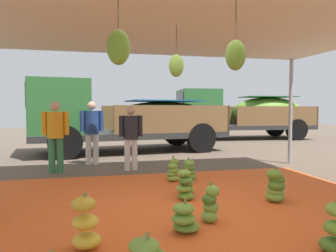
{
  "coord_description": "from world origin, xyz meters",
  "views": [
    {
      "loc": [
        -1.44,
        -4.51,
        1.49
      ],
      "look_at": [
        -0.04,
        1.46,
        1.16
      ],
      "focal_mm": 34.86,
      "sensor_mm": 36.0,
      "label": 1
    }
  ],
  "objects_px": {
    "banana_bunch_2": "(335,230)",
    "banana_bunch_4": "(173,171)",
    "banana_bunch_5": "(85,225)",
    "cargo_truck_far": "(242,113)",
    "banana_bunch_12": "(185,186)",
    "worker_1": "(131,133)",
    "banana_bunch_7": "(189,171)",
    "cargo_truck_main": "(122,117)",
    "banana_bunch_11": "(185,219)",
    "worker_2": "(92,128)",
    "banana_bunch_0": "(210,205)",
    "banana_bunch_1": "(187,183)",
    "banana_bunch_6": "(276,186)",
    "worker_0": "(55,131)"
  },
  "relations": [
    {
      "from": "banana_bunch_0",
      "to": "worker_2",
      "type": "relative_size",
      "value": 0.31
    },
    {
      "from": "banana_bunch_4",
      "to": "banana_bunch_11",
      "type": "bearing_deg",
      "value": -101.28
    },
    {
      "from": "worker_0",
      "to": "cargo_truck_far",
      "type": "bearing_deg",
      "value": 40.81
    },
    {
      "from": "banana_bunch_5",
      "to": "cargo_truck_far",
      "type": "xyz_separation_m",
      "value": [
        7.32,
        11.37,
        1.01
      ]
    },
    {
      "from": "banana_bunch_0",
      "to": "banana_bunch_1",
      "type": "height_order",
      "value": "banana_bunch_0"
    },
    {
      "from": "banana_bunch_12",
      "to": "worker_1",
      "type": "bearing_deg",
      "value": 101.0
    },
    {
      "from": "banana_bunch_1",
      "to": "banana_bunch_12",
      "type": "bearing_deg",
      "value": -111.35
    },
    {
      "from": "banana_bunch_2",
      "to": "cargo_truck_main",
      "type": "distance_m",
      "value": 8.66
    },
    {
      "from": "banana_bunch_1",
      "to": "cargo_truck_main",
      "type": "distance_m",
      "value": 6.05
    },
    {
      "from": "cargo_truck_main",
      "to": "banana_bunch_2",
      "type": "bearing_deg",
      "value": -80.56
    },
    {
      "from": "banana_bunch_2",
      "to": "banana_bunch_0",
      "type": "bearing_deg",
      "value": 129.19
    },
    {
      "from": "banana_bunch_0",
      "to": "banana_bunch_6",
      "type": "height_order",
      "value": "banana_bunch_6"
    },
    {
      "from": "banana_bunch_4",
      "to": "worker_2",
      "type": "relative_size",
      "value": 0.31
    },
    {
      "from": "banana_bunch_7",
      "to": "cargo_truck_main",
      "type": "relative_size",
      "value": 0.07
    },
    {
      "from": "cargo_truck_main",
      "to": "banana_bunch_1",
      "type": "bearing_deg",
      "value": -84.54
    },
    {
      "from": "banana_bunch_7",
      "to": "banana_bunch_11",
      "type": "distance_m",
      "value": 2.85
    },
    {
      "from": "banana_bunch_4",
      "to": "cargo_truck_far",
      "type": "xyz_separation_m",
      "value": [
        5.64,
        8.5,
        1.05
      ]
    },
    {
      "from": "banana_bunch_1",
      "to": "cargo_truck_main",
      "type": "bearing_deg",
      "value": 95.46
    },
    {
      "from": "worker_0",
      "to": "worker_1",
      "type": "height_order",
      "value": "worker_0"
    },
    {
      "from": "cargo_truck_main",
      "to": "cargo_truck_far",
      "type": "distance_m",
      "value": 7.18
    },
    {
      "from": "worker_0",
      "to": "worker_1",
      "type": "relative_size",
      "value": 1.07
    },
    {
      "from": "banana_bunch_1",
      "to": "banana_bunch_4",
      "type": "distance_m",
      "value": 1.02
    },
    {
      "from": "banana_bunch_2",
      "to": "worker_1",
      "type": "height_order",
      "value": "worker_1"
    },
    {
      "from": "banana_bunch_5",
      "to": "worker_2",
      "type": "relative_size",
      "value": 0.36
    },
    {
      "from": "banana_bunch_2",
      "to": "banana_bunch_6",
      "type": "distance_m",
      "value": 1.82
    },
    {
      "from": "banana_bunch_0",
      "to": "banana_bunch_5",
      "type": "xyz_separation_m",
      "value": [
        -1.58,
        -0.46,
        0.03
      ]
    },
    {
      "from": "banana_bunch_1",
      "to": "worker_1",
      "type": "distance_m",
      "value": 2.65
    },
    {
      "from": "banana_bunch_2",
      "to": "banana_bunch_4",
      "type": "relative_size",
      "value": 1.07
    },
    {
      "from": "banana_bunch_2",
      "to": "banana_bunch_4",
      "type": "xyz_separation_m",
      "value": [
        -0.83,
        3.56,
        -0.02
      ]
    },
    {
      "from": "banana_bunch_5",
      "to": "worker_0",
      "type": "xyz_separation_m",
      "value": [
        -0.73,
        4.41,
        0.71
      ]
    },
    {
      "from": "banana_bunch_5",
      "to": "banana_bunch_12",
      "type": "bearing_deg",
      "value": 44.89
    },
    {
      "from": "banana_bunch_0",
      "to": "banana_bunch_7",
      "type": "bearing_deg",
      "value": 79.63
    },
    {
      "from": "banana_bunch_12",
      "to": "worker_1",
      "type": "height_order",
      "value": "worker_1"
    },
    {
      "from": "banana_bunch_7",
      "to": "worker_1",
      "type": "xyz_separation_m",
      "value": [
        -1.02,
        1.43,
        0.69
      ]
    },
    {
      "from": "banana_bunch_1",
      "to": "cargo_truck_far",
      "type": "xyz_separation_m",
      "value": [
        5.66,
        9.51,
        1.08
      ]
    },
    {
      "from": "banana_bunch_4",
      "to": "banana_bunch_7",
      "type": "distance_m",
      "value": 0.34
    },
    {
      "from": "cargo_truck_far",
      "to": "worker_1",
      "type": "xyz_separation_m",
      "value": [
        -6.33,
        -7.05,
        -0.37
      ]
    },
    {
      "from": "banana_bunch_5",
      "to": "worker_1",
      "type": "height_order",
      "value": "worker_1"
    },
    {
      "from": "banana_bunch_4",
      "to": "banana_bunch_12",
      "type": "relative_size",
      "value": 0.95
    },
    {
      "from": "banana_bunch_7",
      "to": "worker_2",
      "type": "bearing_deg",
      "value": 127.81
    },
    {
      "from": "cargo_truck_main",
      "to": "banana_bunch_5",
      "type": "bearing_deg",
      "value": -98.01
    },
    {
      "from": "banana_bunch_0",
      "to": "banana_bunch_7",
      "type": "relative_size",
      "value": 1.12
    },
    {
      "from": "cargo_truck_main",
      "to": "banana_bunch_6",
      "type": "bearing_deg",
      "value": -74.86
    },
    {
      "from": "banana_bunch_0",
      "to": "banana_bunch_6",
      "type": "relative_size",
      "value": 0.94
    },
    {
      "from": "cargo_truck_main",
      "to": "worker_0",
      "type": "bearing_deg",
      "value": -118.41
    },
    {
      "from": "banana_bunch_7",
      "to": "banana_bunch_1",
      "type": "bearing_deg",
      "value": -108.84
    },
    {
      "from": "cargo_truck_far",
      "to": "worker_2",
      "type": "bearing_deg",
      "value": -140.43
    },
    {
      "from": "banana_bunch_2",
      "to": "cargo_truck_far",
      "type": "height_order",
      "value": "cargo_truck_far"
    },
    {
      "from": "banana_bunch_4",
      "to": "banana_bunch_11",
      "type": "xyz_separation_m",
      "value": [
        -0.54,
        -2.69,
        -0.06
      ]
    },
    {
      "from": "cargo_truck_far",
      "to": "banana_bunch_5",
      "type": "bearing_deg",
      "value": -122.78
    }
  ]
}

